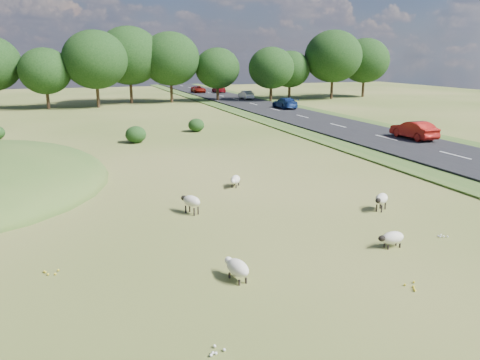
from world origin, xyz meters
name	(u,v)px	position (x,y,z in m)	size (l,w,h in m)	color
ground	(151,147)	(0.00, 20.00, 0.00)	(160.00, 160.00, 0.00)	#3E5A1C
road	(310,119)	(20.00, 30.00, 0.12)	(8.00, 150.00, 0.25)	black
treeline	(101,61)	(-1.06, 55.44, 6.57)	(96.28, 14.66, 11.70)	black
shrubs	(120,131)	(-1.93, 25.14, 0.67)	(19.42, 7.53, 1.44)	black
sheep_0	(235,180)	(2.51, 6.21, 0.42)	(0.95, 1.14, 0.66)	beige
sheep_1	(191,201)	(-0.97, 2.52, 0.61)	(0.94, 1.25, 0.88)	beige
sheep_2	(237,267)	(-1.21, -4.61, 0.46)	(0.77, 1.31, 0.73)	beige
sheep_3	(392,238)	(5.33, -4.07, 0.41)	(1.12, 0.50, 0.65)	beige
sheep_4	(381,199)	(7.69, -0.14, 0.59)	(1.16, 0.98, 0.84)	beige
car_1	(414,130)	(21.90, 14.78, 1.02)	(1.62, 4.65, 1.53)	maroon
car_2	(246,95)	(21.90, 56.37, 0.94)	(1.46, 4.20, 1.38)	white
car_3	(285,103)	(21.90, 40.97, 0.98)	(2.04, 5.03, 1.46)	navy
car_4	(198,89)	(18.10, 72.92, 0.89)	(2.12, 4.61, 1.28)	maroon
car_5	(219,89)	(21.90, 71.53, 0.91)	(1.84, 4.52, 1.31)	maroon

